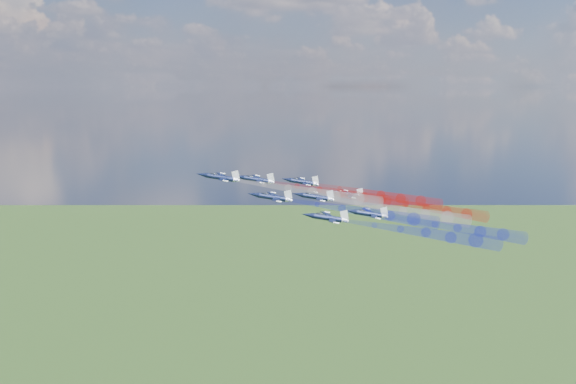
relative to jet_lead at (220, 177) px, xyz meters
name	(u,v)px	position (x,y,z in m)	size (l,w,h in m)	color
jet_lead	(220,177)	(0.00, 0.00, 0.00)	(8.82, 11.02, 2.94)	black
trail_lead	(312,192)	(22.77, -3.97, -4.33)	(3.67, 37.29, 3.67)	white
jet_inner_left	(272,197)	(9.33, -11.78, -3.68)	(8.82, 11.02, 2.94)	black
trail_inner_left	(366,212)	(32.10, -15.76, -8.01)	(3.67, 37.29, 3.67)	#1B27ED
jet_inner_right	(256,180)	(11.34, 6.35, -1.87)	(8.82, 11.02, 2.94)	black
trail_inner_right	(342,193)	(34.11, 2.38, -6.19)	(3.67, 37.29, 3.67)	red
jet_outer_left	(327,218)	(17.12, -26.15, -6.55)	(8.82, 11.02, 2.94)	black
trail_outer_left	(426,233)	(39.89, -30.12, -10.88)	(3.67, 37.29, 3.67)	#1B27ED
jet_center_third	(315,197)	(22.65, -6.36, -5.18)	(8.82, 11.02, 2.94)	black
trail_center_third	(403,211)	(45.42, -10.33, -9.51)	(3.67, 37.29, 3.67)	white
jet_outer_right	(302,182)	(27.22, 13.83, -4.25)	(8.82, 11.02, 2.94)	black
trail_outer_right	(381,195)	(49.99, 9.86, -8.57)	(3.67, 37.29, 3.67)	red
jet_rear_left	(369,214)	(32.33, -16.65, -8.34)	(8.82, 11.02, 2.94)	black
trail_rear_left	(458,228)	(55.10, -20.62, -12.67)	(3.67, 37.29, 3.67)	#1B27ED
jet_rear_right	(346,194)	(36.42, 4.36, -6.88)	(8.82, 11.02, 2.94)	black
trail_rear_right	(426,207)	(59.19, 0.39, -11.21)	(3.67, 37.29, 3.67)	red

